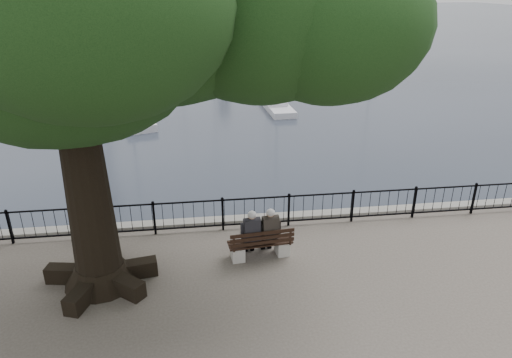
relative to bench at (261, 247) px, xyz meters
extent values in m
cube|color=slate|center=(0.09, 2.14, -0.82)|extent=(200.00, 0.40, 1.20)
plane|color=#1E242F|center=(0.09, 102.14, -1.32)|extent=(260.00, 260.00, 0.00)
cube|color=black|center=(0.09, 1.64, 0.66)|extent=(22.00, 0.04, 0.04)
cube|color=black|center=(0.09, 1.64, -0.17)|extent=(22.00, 0.04, 0.04)
cube|color=gray|center=(-0.62, -0.03, -0.12)|extent=(0.38, 0.46, 0.39)
cube|color=gray|center=(0.61, 0.10, -0.12)|extent=(0.38, 0.46, 0.39)
cube|color=black|center=(0.00, 0.04, 0.11)|extent=(1.76, 0.66, 0.04)
cube|color=black|center=(0.02, -0.22, 0.40)|extent=(1.72, 0.22, 0.38)
cube|color=black|center=(-0.25, 0.02, 0.23)|extent=(0.37, 0.32, 0.23)
cube|color=black|center=(-0.24, -0.08, 0.59)|extent=(0.44, 0.27, 0.57)
sphere|color=tan|center=(-0.24, -0.04, 0.99)|extent=(0.22, 0.22, 0.22)
ellipsoid|color=#AFACAC|center=(-0.24, -0.07, 1.03)|extent=(0.23, 0.23, 0.20)
cube|color=black|center=(-0.28, 0.30, -0.10)|extent=(0.35, 0.45, 0.43)
cube|color=black|center=(0.25, 0.07, 0.23)|extent=(0.37, 0.32, 0.23)
cube|color=black|center=(0.26, -0.03, 0.59)|extent=(0.44, 0.27, 0.57)
sphere|color=tan|center=(0.26, 0.01, 0.99)|extent=(0.22, 0.22, 0.22)
ellipsoid|color=#AFACAC|center=(0.26, -0.02, 1.03)|extent=(0.23, 0.23, 0.20)
cube|color=black|center=(0.22, 0.35, -0.10)|extent=(0.35, 0.45, 0.43)
cone|color=black|center=(-4.06, -0.59, -0.06)|extent=(1.78, 1.78, 0.52)
cone|color=black|center=(-4.06, -0.59, 2.82)|extent=(1.15, 1.15, 6.27)
ellipsoid|color=black|center=(-4.06, -0.59, 5.74)|extent=(6.06, 6.06, 4.73)
ellipsoid|color=black|center=(-2.07, -0.18, 6.16)|extent=(5.43, 5.43, 4.24)
ellipsoid|color=black|center=(-0.09, -0.49, 5.95)|extent=(4.81, 4.81, 3.75)
ellipsoid|color=black|center=(1.27, -0.91, 5.74)|extent=(4.18, 4.18, 3.26)
ellipsoid|color=black|center=(-3.12, -2.37, 6.16)|extent=(4.81, 4.81, 3.75)
cube|color=slate|center=(-17.91, 61.14, -0.72)|extent=(10.36, 10.36, 1.40)
cube|color=slate|center=(2.09, 49.14, -0.72)|extent=(6.02, 6.02, 1.40)
cube|color=gray|center=(2.09, 49.14, 1.79)|extent=(2.21, 2.61, 4.01)
cube|color=slate|center=(2.09, 49.14, 3.95)|extent=(2.61, 3.00, 0.30)
cube|color=silver|center=(-7.15, 15.52, -1.22)|extent=(1.77, 4.98, 0.54)
cube|color=silver|center=(-7.15, 15.52, -0.72)|extent=(1.16, 2.07, 0.41)
cylinder|color=#BABABA|center=(-7.15, 15.25, 3.59)|extent=(0.11, 0.11, 9.02)
cube|color=silver|center=(-5.53, 17.88, -1.22)|extent=(3.51, 6.43, 0.69)
cube|color=silver|center=(-5.53, 17.88, -0.72)|extent=(1.97, 2.79, 0.52)
cylinder|color=#BABABA|center=(-5.53, 17.54, 4.86)|extent=(0.14, 0.14, 11.56)
cube|color=silver|center=(3.86, 19.49, -1.22)|extent=(1.76, 5.39, 0.59)
cube|color=silver|center=(3.86, 19.49, -0.72)|extent=(1.20, 2.22, 0.44)
cylinder|color=#BABABA|center=(3.86, 19.19, 4.07)|extent=(0.12, 0.12, 9.98)
cube|color=silver|center=(12.81, 26.03, -1.22)|extent=(3.44, 5.61, 0.60)
cube|color=silver|center=(12.81, 26.03, -0.72)|extent=(1.86, 2.47, 0.45)
cylinder|color=#BABABA|center=(12.81, 25.73, 3.43)|extent=(0.12, 0.12, 8.69)
cube|color=silver|center=(-10.57, 28.75, -1.22)|extent=(2.97, 6.38, 0.68)
cube|color=silver|center=(-10.57, 28.75, -0.72)|extent=(1.75, 2.72, 0.51)
cylinder|color=#BABABA|center=(-10.57, 28.41, 5.33)|extent=(0.14, 0.14, 12.50)
cube|color=silver|center=(0.21, 33.41, -1.22)|extent=(3.91, 6.25, 0.67)
cube|color=silver|center=(0.21, 33.41, -0.72)|extent=(2.10, 2.76, 0.51)
cylinder|color=#BABABA|center=(0.21, 33.07, 4.68)|extent=(0.13, 0.13, 11.19)
cube|color=silver|center=(6.00, 36.97, -1.22)|extent=(3.37, 6.12, 0.66)
cube|color=silver|center=(6.00, 36.97, -0.72)|extent=(1.88, 2.66, 0.49)
cylinder|color=#BABABA|center=(6.00, 36.64, 4.57)|extent=(0.13, 0.13, 10.98)
cube|color=silver|center=(-2.95, 40.03, -1.22)|extent=(2.97, 5.40, 0.58)
cube|color=silver|center=(-2.95, 40.03, -0.72)|extent=(1.66, 2.35, 0.43)
cube|color=#48423C|center=(25.09, 79.14, -0.82)|extent=(30.00, 8.00, 1.20)
cylinder|color=black|center=(20.09, 77.14, 1.68)|extent=(0.70, 0.70, 4.00)
cylinder|color=black|center=(26.09, 79.14, 1.68)|extent=(0.70, 0.70, 4.00)
cylinder|color=black|center=(32.09, 78.14, 1.68)|extent=(0.70, 0.70, 4.00)
camera|label=1|loc=(-1.51, -10.43, 6.49)|focal=32.00mm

